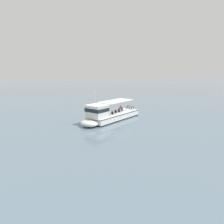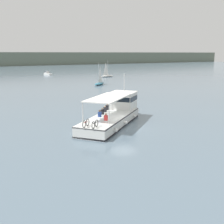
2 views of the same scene
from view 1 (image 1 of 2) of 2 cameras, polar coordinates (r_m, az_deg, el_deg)
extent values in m
plane|color=slate|center=(36.53, -1.08, -1.63)|extent=(400.00, 400.00, 0.00)
cube|color=white|center=(35.21, 0.60, -1.21)|extent=(10.45, 9.22, 1.10)
ellipsoid|color=white|center=(30.65, -6.45, -3.18)|extent=(3.55, 3.67, 1.01)
cube|color=black|center=(35.31, 0.60, -1.92)|extent=(10.47, 9.25, 0.16)
cube|color=#2D2D33|center=(35.12, 0.60, -0.46)|extent=(10.49, 9.27, 0.10)
cube|color=white|center=(31.59, -4.23, 0.09)|extent=(3.73, 3.75, 1.90)
cube|color=#19232D|center=(31.53, -4.24, 0.68)|extent=(3.80, 3.82, 0.56)
cube|color=white|center=(31.41, -4.26, 1.90)|extent=(3.95, 3.97, 0.12)
cube|color=white|center=(35.10, 1.05, 3.07)|extent=(7.08, 6.47, 0.10)
cylinder|color=silver|center=(31.92, -0.50, 0.33)|extent=(0.08, 0.08, 2.00)
cylinder|color=silver|center=(33.64, -4.13, 0.87)|extent=(0.08, 0.08, 2.00)
cylinder|color=silver|center=(37.15, 5.74, 1.83)|extent=(0.08, 0.08, 2.00)
cylinder|color=silver|center=(38.65, 2.32, 2.25)|extent=(0.08, 0.08, 2.00)
cylinder|color=silver|center=(31.02, -4.66, 3.94)|extent=(0.06, 0.06, 2.20)
sphere|color=white|center=(33.82, -5.30, -1.87)|extent=(0.36, 0.36, 0.36)
sphere|color=white|center=(36.23, -1.74, -0.94)|extent=(0.36, 0.36, 0.36)
sphere|color=white|center=(38.62, 1.19, -0.17)|extent=(0.36, 0.36, 0.36)
torus|color=black|center=(38.45, 5.25, 1.15)|extent=(0.55, 0.46, 0.66)
torus|color=black|center=(39.04, 5.80, 1.29)|extent=(0.55, 0.46, 0.66)
cylinder|color=maroon|center=(38.72, 5.53, 1.40)|extent=(0.59, 0.48, 0.06)
torus|color=black|center=(38.94, 4.13, 1.29)|extent=(0.55, 0.46, 0.66)
torus|color=black|center=(39.51, 4.70, 1.43)|extent=(0.55, 0.46, 0.66)
cylinder|color=#232328|center=(39.20, 4.42, 1.54)|extent=(0.59, 0.48, 0.06)
cube|color=red|center=(37.63, 2.39, 1.16)|extent=(0.37, 0.39, 0.52)
sphere|color=#9E7051|center=(37.56, 2.39, 1.72)|extent=(0.20, 0.20, 0.20)
cube|color=#2D4CA5|center=(36.02, 2.80, 0.70)|extent=(0.37, 0.39, 0.52)
sphere|color=#9E7051|center=(35.95, 2.81, 1.28)|extent=(0.20, 0.20, 0.20)
cube|color=black|center=(34.96, 1.94, 0.39)|extent=(0.37, 0.39, 0.52)
sphere|color=tan|center=(34.90, 1.95, 0.98)|extent=(0.20, 0.20, 0.20)
cube|color=black|center=(33.92, 1.04, 0.05)|extent=(0.37, 0.39, 0.52)
sphere|color=tan|center=(33.85, 1.04, 0.67)|extent=(0.20, 0.20, 0.20)
cube|color=black|center=(32.87, 0.11, -0.31)|extent=(0.37, 0.39, 0.52)
sphere|color=#9E7051|center=(32.80, 0.11, 0.32)|extent=(0.20, 0.20, 0.20)
camera|label=2|loc=(62.28, 8.00, 10.71)|focal=43.87mm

